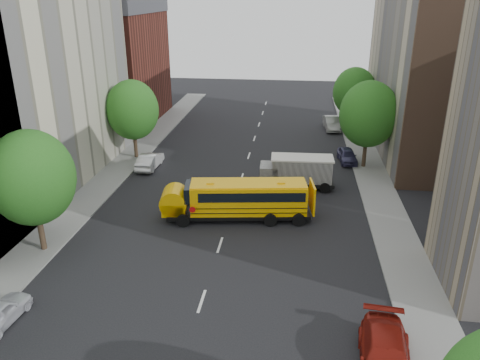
% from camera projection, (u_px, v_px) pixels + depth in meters
% --- Properties ---
extents(ground, '(120.00, 120.00, 0.00)m').
position_uv_depth(ground, '(225.00, 231.00, 32.22)').
color(ground, black).
rests_on(ground, ground).
extents(sidewalk_left, '(3.00, 80.00, 0.12)m').
position_uv_depth(sidewalk_left, '(95.00, 193.00, 38.11)').
color(sidewalk_left, slate).
rests_on(sidewalk_left, ground).
extents(sidewalk_right, '(3.00, 80.00, 0.12)m').
position_uv_depth(sidewalk_right, '(384.00, 208.00, 35.50)').
color(sidewalk_right, slate).
rests_on(sidewalk_right, ground).
extents(lane_markings, '(0.15, 64.00, 0.01)m').
position_uv_depth(lane_markings, '(242.00, 177.00, 41.43)').
color(lane_markings, silver).
rests_on(lane_markings, ground).
extents(building_left_cream, '(10.00, 26.00, 20.00)m').
position_uv_depth(building_left_cream, '(4.00, 66.00, 36.05)').
color(building_left_cream, beige).
rests_on(building_left_cream, ground).
extents(building_left_redbrick, '(10.00, 15.00, 13.00)m').
position_uv_depth(building_left_redbrick, '(114.00, 69.00, 57.61)').
color(building_left_redbrick, maroon).
rests_on(building_left_redbrick, ground).
extents(building_right_far, '(10.00, 22.00, 18.00)m').
position_uv_depth(building_right_far, '(439.00, 62.00, 45.23)').
color(building_right_far, '#C0B195').
rests_on(building_right_far, ground).
extents(building_right_sidewall, '(10.10, 0.30, 18.00)m').
position_uv_depth(building_right_sidewall, '(478.00, 82.00, 35.10)').
color(building_right_sidewall, brown).
rests_on(building_right_sidewall, ground).
extents(street_tree_1, '(5.12, 5.12, 7.90)m').
position_uv_depth(street_tree_1, '(32.00, 178.00, 27.94)').
color(street_tree_1, '#38281C').
rests_on(street_tree_1, ground).
extents(street_tree_2, '(4.99, 4.99, 7.71)m').
position_uv_depth(street_tree_2, '(132.00, 110.00, 44.55)').
color(street_tree_2, '#38281C').
rests_on(street_tree_2, ground).
extents(street_tree_4, '(5.25, 5.25, 8.10)m').
position_uv_depth(street_tree_4, '(369.00, 114.00, 41.97)').
color(street_tree_4, '#38281C').
rests_on(street_tree_4, ground).
extents(street_tree_5, '(4.86, 4.86, 7.51)m').
position_uv_depth(street_tree_5, '(354.00, 92.00, 53.15)').
color(street_tree_5, '#38281C').
rests_on(street_tree_5, ground).
extents(school_bus, '(10.40, 3.68, 2.87)m').
position_uv_depth(school_bus, '(237.00, 198.00, 33.36)').
color(school_bus, black).
rests_on(school_bus, ground).
extents(safari_truck, '(6.41, 2.57, 2.71)m').
position_uv_depth(safari_truck, '(296.00, 171.00, 38.83)').
color(safari_truck, black).
rests_on(safari_truck, ground).
extents(parked_car_1, '(1.58, 4.34, 1.42)m').
position_uv_depth(parked_car_1, '(150.00, 161.00, 43.45)').
color(parked_car_1, silver).
rests_on(parked_car_1, ground).
extents(parked_car_3, '(2.73, 5.62, 1.58)m').
position_uv_depth(parked_car_3, '(386.00, 358.00, 19.91)').
color(parked_car_3, maroon).
rests_on(parked_car_3, ground).
extents(parked_car_4, '(1.92, 3.99, 1.31)m').
position_uv_depth(parked_car_4, '(347.00, 156.00, 44.97)').
color(parked_car_4, '#353258').
rests_on(parked_car_4, ground).
extents(parked_car_5, '(2.03, 4.79, 1.54)m').
position_uv_depth(parked_car_5, '(332.00, 123.00, 55.64)').
color(parked_car_5, gray).
rests_on(parked_car_5, ground).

